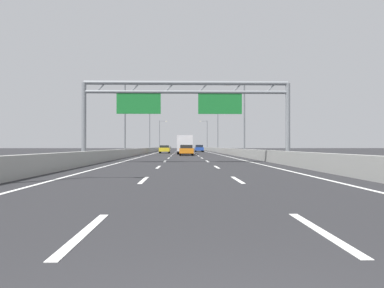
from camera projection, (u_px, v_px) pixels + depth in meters
ground_plane at (184, 151)px, 102.36m from camera, size 260.00×260.00×0.00m
lane_dash_left_0 at (84, 233)px, 5.85m from camera, size 0.16×3.00×0.01m
lane_dash_left_1 at (144, 180)px, 14.85m from camera, size 0.16×3.00×0.01m
lane_dash_left_2 at (158, 167)px, 23.85m from camera, size 0.16×3.00×0.01m
lane_dash_left_3 at (165, 161)px, 32.84m from camera, size 0.16×3.00×0.01m
lane_dash_left_4 at (169, 158)px, 41.84m from camera, size 0.16×3.00×0.01m
lane_dash_left_5 at (171, 156)px, 50.84m from camera, size 0.16×3.00×0.01m
lane_dash_left_6 at (173, 154)px, 59.83m from camera, size 0.16×3.00×0.01m
lane_dash_left_7 at (174, 153)px, 68.83m from camera, size 0.16×3.00×0.01m
lane_dash_left_8 at (175, 152)px, 77.83m from camera, size 0.16×3.00×0.01m
lane_dash_left_9 at (176, 152)px, 86.83m from camera, size 0.16×3.00×0.01m
lane_dash_left_10 at (176, 151)px, 95.82m from camera, size 0.16×3.00×0.01m
lane_dash_left_11 at (177, 151)px, 104.82m from camera, size 0.16×3.00×0.01m
lane_dash_left_12 at (177, 150)px, 113.82m from camera, size 0.16×3.00×0.01m
lane_dash_left_13 at (178, 150)px, 122.81m from camera, size 0.16×3.00×0.01m
lane_dash_left_14 at (178, 150)px, 131.81m from camera, size 0.16×3.00×0.01m
lane_dash_left_15 at (178, 150)px, 140.81m from camera, size 0.16×3.00×0.01m
lane_dash_left_16 at (179, 149)px, 149.80m from camera, size 0.16×3.00×0.01m
lane_dash_left_17 at (179, 149)px, 158.80m from camera, size 0.16×3.00×0.01m
lane_dash_right_0 at (321, 231)px, 5.94m from camera, size 0.16×3.00×0.01m
lane_dash_right_1 at (237, 180)px, 14.94m from camera, size 0.16×3.00×0.01m
lane_dash_right_2 at (217, 167)px, 23.93m from camera, size 0.16×3.00×0.01m
lane_dash_right_3 at (207, 161)px, 32.93m from camera, size 0.16×3.00×0.01m
lane_dash_right_4 at (202, 158)px, 41.93m from camera, size 0.16×3.00×0.01m
lane_dash_right_5 at (199, 156)px, 50.93m from camera, size 0.16×3.00×0.01m
lane_dash_right_6 at (196, 154)px, 59.92m from camera, size 0.16×3.00×0.01m
lane_dash_right_7 at (194, 153)px, 68.92m from camera, size 0.16×3.00×0.01m
lane_dash_right_8 at (193, 152)px, 77.92m from camera, size 0.16×3.00×0.01m
lane_dash_right_9 at (192, 152)px, 86.91m from camera, size 0.16×3.00×0.01m
lane_dash_right_10 at (191, 151)px, 95.91m from camera, size 0.16×3.00×0.01m
lane_dash_right_11 at (190, 151)px, 104.91m from camera, size 0.16×3.00×0.01m
lane_dash_right_12 at (190, 150)px, 113.91m from camera, size 0.16×3.00×0.01m
lane_dash_right_13 at (189, 150)px, 122.90m from camera, size 0.16×3.00×0.01m
lane_dash_right_14 at (189, 150)px, 131.90m from camera, size 0.16×3.00×0.01m
lane_dash_right_15 at (188, 150)px, 140.90m from camera, size 0.16×3.00×0.01m
lane_dash_right_16 at (188, 149)px, 149.89m from camera, size 0.16×3.00×0.01m
lane_dash_right_17 at (188, 149)px, 158.89m from camera, size 0.16×3.00×0.01m
edge_line_left at (161, 152)px, 90.24m from camera, size 0.16×176.00×0.01m
edge_line_right at (206, 152)px, 90.50m from camera, size 0.16×176.00×0.01m
barrier_left at (160, 149)px, 112.19m from camera, size 0.45×220.00×0.95m
barrier_right at (207, 149)px, 112.54m from camera, size 0.45×220.00×0.95m
sign_gantry at (185, 101)px, 30.11m from camera, size 16.19×0.36×6.36m
streetlamp_left_mid at (127, 114)px, 49.84m from camera, size 2.58×0.28×9.50m
streetlamp_right_mid at (243, 114)px, 50.21m from camera, size 2.58×0.28×9.50m
streetlamp_left_far at (151, 128)px, 87.48m from camera, size 2.58×0.28×9.50m
streetlamp_right_far at (217, 128)px, 87.86m from camera, size 2.58×0.28×9.50m
streetlamp_left_distant at (160, 133)px, 125.13m from camera, size 2.58×0.28×9.50m
streetlamp_right_distant at (206, 133)px, 125.50m from camera, size 2.58×0.28×9.50m
orange_car at (186, 150)px, 53.13m from camera, size 1.90×4.33×1.46m
silver_car at (199, 148)px, 94.80m from camera, size 1.78×4.60×1.48m
blue_car at (199, 148)px, 85.07m from camera, size 1.79×4.49×1.53m
yellow_car at (165, 149)px, 70.02m from camera, size 1.87×4.32×1.42m
box_truck at (185, 144)px, 62.13m from camera, size 2.40×8.04×2.94m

